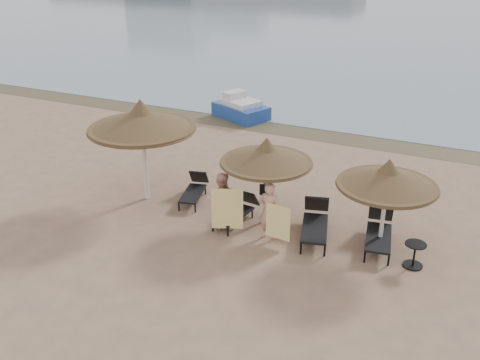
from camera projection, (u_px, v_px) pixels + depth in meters
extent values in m
plane|color=#987157|center=(237.00, 246.00, 14.17)|extent=(160.00, 160.00, 0.00)
cube|color=brown|center=(334.00, 137.00, 21.94)|extent=(200.00, 1.60, 0.01)
cylinder|color=silver|center=(145.00, 164.00, 16.28)|extent=(0.13, 0.13, 2.34)
cone|color=brown|center=(141.00, 119.00, 15.70)|extent=(3.23, 3.23, 0.61)
cone|color=brown|center=(140.00, 107.00, 15.54)|extent=(0.78, 0.78, 0.50)
cylinder|color=brown|center=(142.00, 129.00, 15.82)|extent=(3.17, 3.17, 0.11)
cylinder|color=silver|center=(266.00, 192.00, 15.02)|extent=(0.11, 0.11, 1.87)
cone|color=brown|center=(267.00, 155.00, 14.56)|extent=(2.58, 2.58, 0.49)
cone|color=brown|center=(267.00, 144.00, 14.44)|extent=(0.62, 0.62, 0.40)
cylinder|color=brown|center=(266.00, 162.00, 14.65)|extent=(2.53, 2.53, 0.09)
cylinder|color=silver|center=(383.00, 217.00, 13.69)|extent=(0.11, 0.11, 1.85)
cone|color=brown|center=(388.00, 177.00, 13.23)|extent=(2.55, 2.55, 0.48)
cone|color=brown|center=(389.00, 166.00, 13.11)|extent=(0.62, 0.62, 0.40)
cylinder|color=brown|center=(387.00, 186.00, 13.33)|extent=(2.50, 2.50, 0.09)
cylinder|color=black|center=(179.00, 207.00, 15.93)|extent=(0.04, 0.04, 0.25)
cylinder|color=black|center=(195.00, 209.00, 15.85)|extent=(0.04, 0.04, 0.25)
cylinder|color=black|center=(190.00, 189.00, 17.05)|extent=(0.04, 0.04, 0.25)
cylinder|color=black|center=(205.00, 191.00, 16.97)|extent=(0.04, 0.04, 0.25)
cube|color=black|center=(193.00, 194.00, 16.43)|extent=(0.87, 1.44, 0.05)
cube|color=black|center=(199.00, 177.00, 17.05)|extent=(0.63, 0.50, 0.51)
cylinder|color=black|center=(213.00, 227.00, 14.82)|extent=(0.05, 0.05, 0.25)
cylinder|color=black|center=(228.00, 232.00, 14.57)|extent=(0.05, 0.05, 0.25)
cylinder|color=black|center=(238.00, 209.00, 15.79)|extent=(0.05, 0.05, 0.25)
cylinder|color=black|center=(252.00, 214.00, 15.54)|extent=(0.05, 0.05, 0.25)
cube|color=black|center=(234.00, 215.00, 15.15)|extent=(0.74, 1.42, 0.05)
cube|color=black|center=(249.00, 198.00, 15.67)|extent=(0.61, 0.46, 0.51)
cylinder|color=black|center=(301.00, 249.00, 13.74)|extent=(0.05, 0.05, 0.30)
cylinder|color=black|center=(325.00, 251.00, 13.64)|extent=(0.05, 0.05, 0.30)
cylinder|color=black|center=(305.00, 221.00, 15.10)|extent=(0.05, 0.05, 0.30)
cylinder|color=black|center=(326.00, 223.00, 15.01)|extent=(0.05, 0.05, 0.30)
cube|color=black|center=(315.00, 228.00, 14.35)|extent=(1.07, 1.74, 0.07)
cube|color=black|center=(317.00, 204.00, 15.09)|extent=(0.77, 0.61, 0.61)
cylinder|color=black|center=(365.00, 257.00, 13.39)|extent=(0.05, 0.05, 0.29)
cylinder|color=black|center=(388.00, 261.00, 13.25)|extent=(0.05, 0.05, 0.29)
cylinder|color=black|center=(368.00, 230.00, 14.66)|extent=(0.05, 0.05, 0.29)
cylinder|color=black|center=(390.00, 232.00, 14.52)|extent=(0.05, 0.05, 0.29)
cube|color=black|center=(378.00, 238.00, 13.93)|extent=(0.88, 1.64, 0.06)
cube|color=black|center=(381.00, 213.00, 14.63)|extent=(0.70, 0.53, 0.59)
cylinder|color=black|center=(413.00, 265.00, 13.29)|extent=(0.49, 0.49, 0.04)
cylinder|color=black|center=(414.00, 255.00, 13.17)|extent=(0.05, 0.05, 0.60)
cylinder|color=black|center=(416.00, 244.00, 13.04)|extent=(0.53, 0.53, 0.03)
imported|color=#DF9F8B|center=(221.00, 196.00, 14.68)|extent=(1.03, 0.83, 1.94)
imported|color=#DF9F8B|center=(269.00, 206.00, 14.17)|extent=(0.91, 0.62, 1.91)
cube|color=yellow|center=(227.00, 209.00, 14.31)|extent=(0.80, 0.34, 1.20)
cube|color=yellow|center=(278.00, 222.00, 13.94)|extent=(0.70, 0.09, 0.98)
cube|color=white|center=(268.00, 185.00, 15.11)|extent=(0.27, 0.12, 0.33)
cube|color=black|center=(264.00, 190.00, 14.84)|extent=(0.23, 0.09, 0.31)
cube|color=#1F4399|center=(241.00, 111.00, 24.12)|extent=(2.84, 2.33, 0.62)
cube|color=silver|center=(241.00, 103.00, 23.96)|extent=(1.93, 1.76, 0.28)
cube|color=silver|center=(234.00, 95.00, 24.16)|extent=(0.92, 1.15, 0.39)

